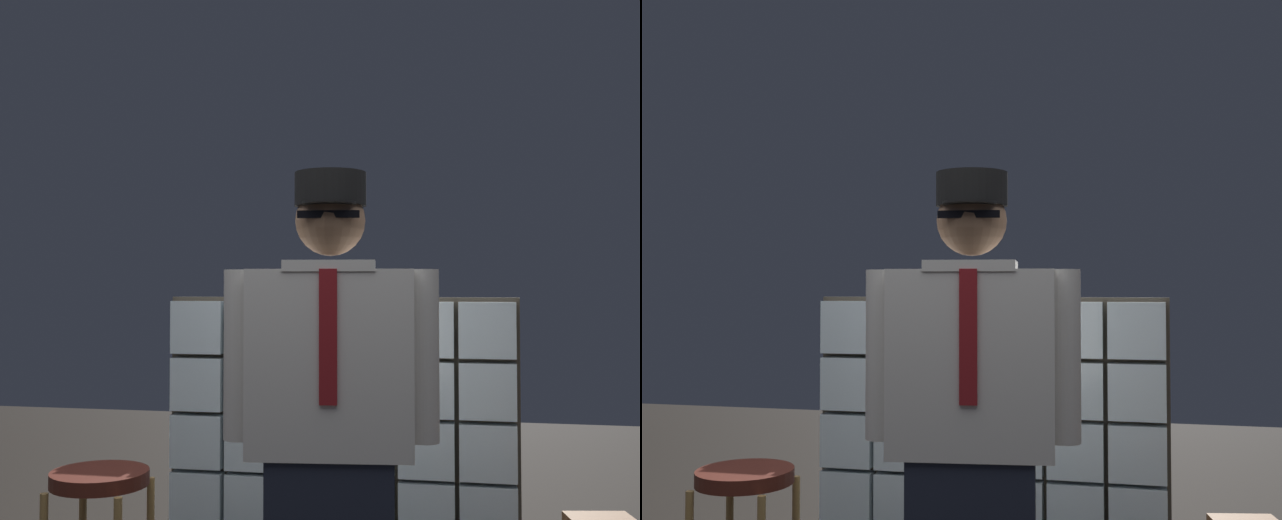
# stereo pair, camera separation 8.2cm
# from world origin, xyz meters

# --- Properties ---
(glass_block_wall) EXTENTS (1.64, 0.10, 1.37)m
(glass_block_wall) POSITION_xyz_m (0.00, 1.30, 0.67)
(glass_block_wall) COLOR silver
(glass_block_wall) RESTS_ON ground
(standing_person) EXTENTS (0.71, 0.33, 1.77)m
(standing_person) POSITION_xyz_m (0.15, 0.26, 0.92)
(standing_person) COLOR #1E2333
(standing_person) RESTS_ON ground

